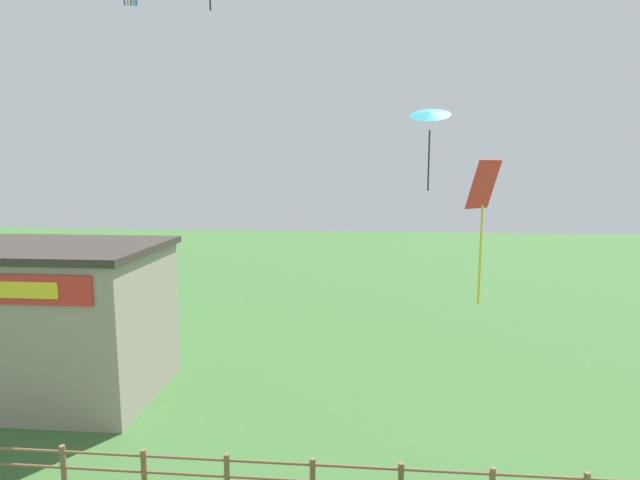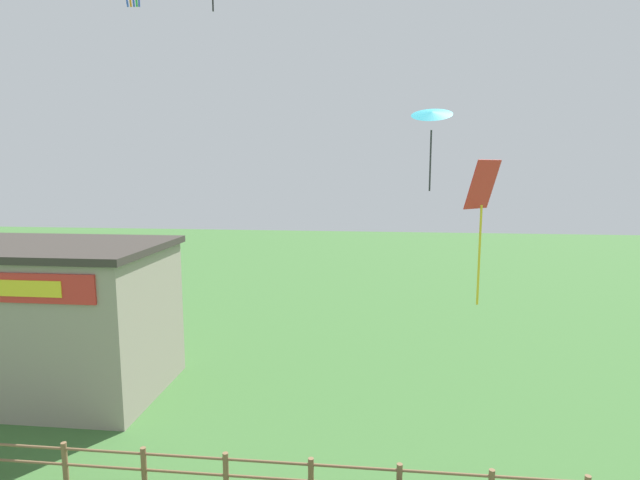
{
  "view_description": "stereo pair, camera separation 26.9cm",
  "coord_description": "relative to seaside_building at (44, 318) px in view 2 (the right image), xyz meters",
  "views": [
    {
      "loc": [
        1.15,
        -3.05,
        7.91
      ],
      "look_at": [
        0.0,
        9.9,
        6.05
      ],
      "focal_mm": 28.0,
      "sensor_mm": 36.0,
      "label": 1
    },
    {
      "loc": [
        1.42,
        -3.02,
        7.91
      ],
      "look_at": [
        0.0,
        9.9,
        6.05
      ],
      "focal_mm": 28.0,
      "sensor_mm": 36.0,
      "label": 2
    }
  ],
  "objects": [
    {
      "name": "kite_cyan_delta",
      "position": [
        13.14,
        -1.05,
        6.74
      ],
      "size": [
        1.34,
        1.3,
        2.48
      ],
      "color": "#2DB2C6"
    },
    {
      "name": "kite_red_diamond",
      "position": [
        13.86,
        -4.75,
        4.51
      ],
      "size": [
        0.82,
        0.79,
        3.19
      ],
      "color": "red"
    },
    {
      "name": "wooden_fence",
      "position": [
        10.14,
        -4.95,
        -2.08
      ],
      "size": [
        21.1,
        0.14,
        1.07
      ],
      "color": "brown",
      "rests_on": "ground_plane"
    },
    {
      "name": "seaside_building",
      "position": [
        0.0,
        0.0,
        0.0
      ],
      "size": [
        8.51,
        5.21,
        5.34
      ],
      "color": "gray",
      "rests_on": "ground_plane"
    }
  ]
}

